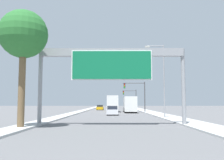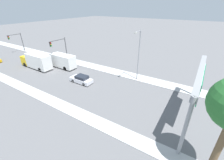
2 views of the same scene
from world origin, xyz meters
name	(u,v)px [view 1 (image 1 of 2)]	position (x,y,z in m)	size (l,w,h in m)	color
sidewalk_right	(143,110)	(7.75, 60.00, 0.07)	(3.00, 120.00, 0.15)	#B3B3B3
median_strip_left	(85,110)	(-7.25, 60.00, 0.07)	(2.00, 120.00, 0.15)	#B3B3B3
sign_gantry	(112,63)	(0.00, 17.88, 5.65)	(13.26, 0.73, 6.94)	gray
car_mid_right	(100,108)	(-3.50, 64.59, 0.66)	(1.79, 4.75, 1.38)	gold
car_far_left	(112,111)	(0.00, 36.99, 0.70)	(1.85, 4.49, 1.49)	silver
truck_box_primary	(113,104)	(0.00, 50.90, 1.78)	(2.39, 8.97, 3.52)	yellow
truck_box_secondary	(130,105)	(3.50, 46.61, 1.64)	(2.37, 8.68, 3.22)	navy
traffic_light_near_intersection	(138,92)	(5.28, 48.00, 4.34)	(4.72, 0.32, 6.42)	#3D3D3F
traffic_light_mid_block	(131,96)	(5.42, 68.00, 3.87)	(4.07, 0.32, 5.74)	#3D3D3F
palm_tree_foreground	(23,36)	(-7.14, 15.38, 7.46)	(3.92, 3.92, 9.55)	brown
street_lamp_right	(162,75)	(6.57, 28.39, 5.67)	(2.56, 0.28, 9.74)	gray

